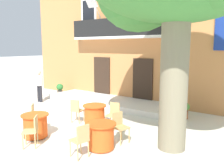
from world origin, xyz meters
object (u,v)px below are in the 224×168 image
at_px(cafe_table_middle, 101,136).
at_px(cafe_chair_middle_0, 120,125).
at_px(cafe_table_near_tree, 95,115).
at_px(ground_planter_left, 60,89).
at_px(ground_planter_right, 184,109).
at_px(cafe_chair_near_tree_1, 113,113).
at_px(cafe_table_front, 35,125).
at_px(cafe_chair_near_tree_0, 77,109).
at_px(cafe_chair_middle_1, 81,139).
at_px(pedestrian_near_entrance, 39,84).
at_px(cafe_chair_front_0, 33,129).
at_px(cafe_chair_front_1, 36,115).

relative_size(cafe_table_middle, cafe_chair_middle_0, 0.95).
bearing_deg(cafe_chair_middle_0, cafe_table_near_tree, 154.86).
bearing_deg(ground_planter_left, cafe_chair_middle_0, -29.10).
xyz_separation_m(ground_planter_left, ground_planter_right, (7.73, -0.37, -0.00)).
relative_size(cafe_chair_near_tree_1, ground_planter_left, 1.34).
distance_m(cafe_table_near_tree, cafe_table_front, 2.17).
distance_m(cafe_chair_near_tree_0, cafe_chair_middle_1, 2.98).
relative_size(cafe_table_middle, ground_planter_left, 1.27).
bearing_deg(pedestrian_near_entrance, cafe_chair_middle_1, -29.29).
relative_size(cafe_chair_near_tree_0, cafe_chair_front_0, 1.00).
distance_m(cafe_chair_front_0, ground_planter_right, 5.89).
height_order(cafe_table_near_tree, cafe_chair_near_tree_1, cafe_chair_near_tree_1).
xyz_separation_m(cafe_chair_middle_0, ground_planter_right, (0.76, 3.51, -0.15)).
bearing_deg(ground_planter_left, cafe_table_near_tree, -30.26).
distance_m(cafe_table_front, ground_planter_right, 5.72).
relative_size(cafe_table_middle, cafe_chair_front_0, 0.95).
relative_size(cafe_chair_near_tree_1, cafe_table_front, 1.05).
height_order(cafe_chair_near_tree_0, ground_planter_left, cafe_chair_near_tree_0).
xyz_separation_m(cafe_chair_middle_0, cafe_chair_front_0, (-1.82, -1.78, 0.00)).
bearing_deg(cafe_chair_near_tree_0, cafe_table_middle, -30.55).
relative_size(cafe_chair_middle_0, cafe_chair_front_1, 1.00).
distance_m(cafe_table_near_tree, cafe_table_middle, 2.12).
height_order(cafe_chair_near_tree_1, pedestrian_near_entrance, pedestrian_near_entrance).
xyz_separation_m(cafe_table_front, cafe_chair_front_0, (0.56, -0.51, 0.14)).
xyz_separation_m(cafe_table_middle, cafe_chair_middle_0, (0.13, 0.74, 0.14)).
xyz_separation_m(cafe_table_front, cafe_chair_front_1, (-0.59, 0.47, 0.14)).
xyz_separation_m(cafe_table_near_tree, ground_planter_right, (2.38, 2.75, -0.02)).
xyz_separation_m(cafe_chair_front_1, pedestrian_near_entrance, (-3.44, 2.80, 0.41)).
relative_size(cafe_chair_near_tree_0, cafe_chair_middle_1, 1.00).
relative_size(cafe_chair_front_1, pedestrian_near_entrance, 0.55).
bearing_deg(cafe_chair_near_tree_1, pedestrian_near_entrance, 169.14).
height_order(cafe_chair_middle_0, ground_planter_left, cafe_chair_middle_0).
height_order(cafe_chair_near_tree_0, ground_planter_right, cafe_chair_near_tree_0).
bearing_deg(ground_planter_right, pedestrian_near_entrance, -168.04).
bearing_deg(cafe_table_middle, cafe_table_front, -166.66).
relative_size(cafe_chair_middle_1, ground_planter_right, 1.36).
distance_m(cafe_chair_middle_0, cafe_chair_front_1, 3.08).
xyz_separation_m(cafe_table_front, pedestrian_near_entrance, (-4.03, 3.27, 0.55)).
height_order(cafe_chair_near_tree_1, cafe_chair_front_1, same).
xyz_separation_m(ground_planter_right, pedestrian_near_entrance, (-7.17, -1.52, 0.56)).
relative_size(cafe_chair_front_1, ground_planter_left, 1.34).
xyz_separation_m(cafe_chair_near_tree_0, cafe_chair_near_tree_1, (1.46, 0.36, 0.00)).
height_order(cafe_table_front, cafe_chair_front_0, cafe_chair_front_0).
bearing_deg(cafe_chair_front_0, cafe_chair_middle_1, 10.04).
bearing_deg(cafe_chair_near_tree_0, ground_planter_left, 144.35).
bearing_deg(cafe_chair_middle_1, cafe_chair_front_1, 166.07).
bearing_deg(cafe_chair_near_tree_0, cafe_table_front, -90.73).
distance_m(cafe_chair_front_1, ground_planter_right, 5.70).
bearing_deg(cafe_chair_middle_0, cafe_chair_middle_1, -97.62).
xyz_separation_m(cafe_chair_near_tree_0, cafe_chair_middle_1, (2.15, -2.06, 0.00)).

